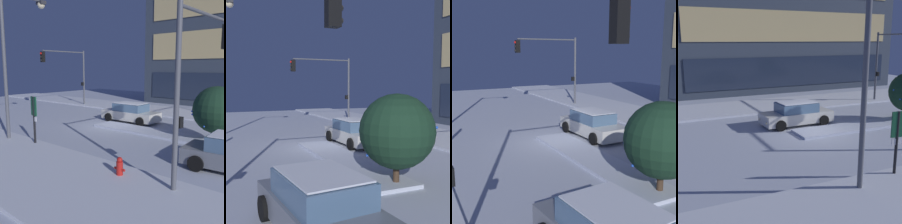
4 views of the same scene
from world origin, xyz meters
TOP-DOWN VIEW (x-y plane):
  - ground at (0.00, 0.00)m, footprint 52.00×52.00m
  - curb_strip_far at (0.00, 8.50)m, footprint 52.00×5.20m
  - median_strip at (3.41, 0.15)m, footprint 9.00×1.80m
  - car_far at (-0.11, 2.33)m, footprint 4.65×2.08m
  - traffic_light_corner_near_right at (8.56, -5.00)m, footprint 0.32×4.56m
  - traffic_light_corner_far_left at (-10.00, 4.47)m, footprint 0.32×5.71m
  - street_lamp_arched at (-1.99, -6.07)m, footprint 0.56×2.83m
  - fire_hydrant at (6.37, -6.88)m, footprint 0.48×0.26m
  - parking_info_sign at (-0.01, -6.36)m, footprint 0.55×0.13m
  - decorated_tree_median at (7.26, 0.37)m, footprint 2.64×2.60m

SIDE VIEW (x-z plane):
  - ground at x=0.00m, z-range 0.00..0.00m
  - curb_strip_far at x=0.00m, z-range 0.00..0.14m
  - median_strip at x=3.41m, z-range 0.00..0.14m
  - fire_hydrant at x=6.37m, z-range -0.01..0.82m
  - car_far at x=-0.11m, z-range -0.04..1.46m
  - parking_info_sign at x=-0.01m, z-range 0.37..3.02m
  - decorated_tree_median at x=7.26m, z-range 0.30..3.50m
  - traffic_light_corner_far_left at x=-10.00m, z-range 1.19..7.20m
  - traffic_light_corner_near_right at x=8.56m, z-range 1.16..7.41m
  - street_lamp_arched at x=-1.99m, z-range 1.20..9.48m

